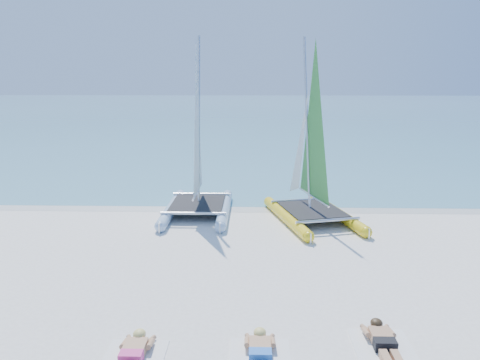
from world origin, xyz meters
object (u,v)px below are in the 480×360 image
object	(u,v)px
catamaran_blue	(197,160)
sunbather_b	(260,357)
catamaran_yellow	(309,160)
sunbather_c	(386,346)
towel_c	(389,359)
sunbather_a	(130,359)

from	to	relation	value
catamaran_blue	sunbather_b	world-z (taller)	catamaran_blue
catamaran_blue	catamaran_yellow	bearing A→B (deg)	-5.11
catamaran_yellow	sunbather_c	distance (m)	8.13
catamaran_blue	sunbather_c	bearing A→B (deg)	-63.60
catamaran_yellow	towel_c	xyz separation A→B (m)	(0.43, -8.11, -1.89)
catamaran_blue	sunbather_c	xyz separation A→B (m)	(4.10, -8.25, -1.71)
catamaran_blue	towel_c	bearing A→B (deg)	-64.13
sunbather_a	catamaran_blue	bearing A→B (deg)	89.50
catamaran_yellow	sunbather_b	distance (m)	8.65
catamaran_blue	catamaran_yellow	distance (m)	3.69
catamaran_blue	sunbather_b	bearing A→B (deg)	-77.00
catamaran_blue	towel_c	distance (m)	9.56
towel_c	sunbather_c	world-z (taller)	sunbather_c
catamaran_yellow	sunbather_b	xyz separation A→B (m)	(-1.67, -8.30, -1.78)
sunbather_b	catamaran_yellow	bearing A→B (deg)	78.60
sunbather_c	towel_c	bearing A→B (deg)	-90.00
catamaran_yellow	towel_c	bearing A→B (deg)	-101.58
towel_c	sunbather_a	bearing A→B (deg)	-175.98
catamaran_yellow	sunbather_c	bearing A→B (deg)	-101.50
catamaran_yellow	sunbather_a	distance (m)	9.38
sunbather_a	sunbather_c	world-z (taller)	same
catamaran_yellow	sunbather_b	size ratio (longest dim) A/B	3.49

